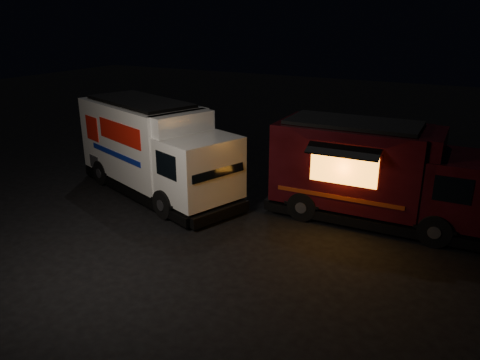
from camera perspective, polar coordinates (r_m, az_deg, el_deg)
name	(u,v)px	position (r m, az deg, el deg)	size (l,w,h in m)	color
ground	(193,231)	(15.39, -5.77, -6.19)	(80.00, 80.00, 0.00)	black
white_truck	(157,149)	(18.25, -10.10, 3.71)	(7.85, 2.68, 3.56)	white
red_truck	(378,173)	(16.22, 16.46, 0.82)	(7.19, 2.65, 3.35)	#3B0A10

